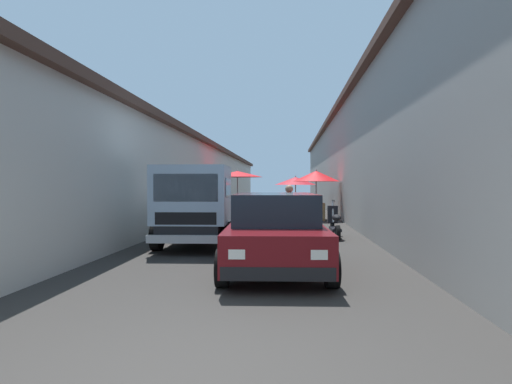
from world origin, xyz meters
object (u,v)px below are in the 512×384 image
object	(u,v)px
fruit_stall_far_right	(237,180)
parked_scooter	(335,223)
fruit_stall_near_right	(296,184)
vendor_by_crates	(289,210)
delivery_truck	(198,207)
plastic_stool	(253,217)
fruit_stall_far_left	(316,183)
hatchback_car	(275,231)

from	to	relation	value
fruit_stall_far_right	parked_scooter	world-z (taller)	fruit_stall_far_right
fruit_stall_near_right	parked_scooter	size ratio (longest dim) A/B	1.37
parked_scooter	vendor_by_crates	bearing A→B (deg)	132.08
delivery_truck	vendor_by_crates	size ratio (longest dim) A/B	3.09
fruit_stall_far_right	plastic_stool	xyz separation A→B (m)	(-4.65, -1.23, -1.53)
fruit_stall_far_left	fruit_stall_far_right	distance (m)	4.33
plastic_stool	fruit_stall_near_right	bearing A→B (deg)	-15.38
fruit_stall_far_left	delivery_truck	bearing A→B (deg)	155.99
fruit_stall_far_left	fruit_stall_far_right	world-z (taller)	fruit_stall_far_right
vendor_by_crates	parked_scooter	bearing A→B (deg)	-47.92
hatchback_car	plastic_stool	size ratio (longest dim) A/B	9.17
delivery_truck	parked_scooter	size ratio (longest dim) A/B	2.95
fruit_stall_far_left	plastic_stool	world-z (taller)	fruit_stall_far_left
fruit_stall_near_right	parked_scooter	distance (m)	10.05
fruit_stall_near_right	hatchback_car	size ratio (longest dim) A/B	0.58
fruit_stall_far_right	hatchback_car	distance (m)	12.93
fruit_stall_far_right	fruit_stall_far_left	bearing A→B (deg)	-115.32
delivery_truck	plastic_stool	bearing A→B (deg)	-10.13
fruit_stall_far_left	plastic_stool	distance (m)	4.12
plastic_stool	fruit_stall_far_left	bearing A→B (deg)	-43.83
delivery_truck	vendor_by_crates	xyz separation A→B (m)	(0.81, -2.40, -0.11)
hatchback_car	vendor_by_crates	world-z (taller)	vendor_by_crates
fruit_stall_near_right	delivery_truck	world-z (taller)	fruit_stall_near_right
fruit_stall_near_right	hatchback_car	bearing A→B (deg)	177.42
plastic_stool	delivery_truck	bearing A→B (deg)	169.87
fruit_stall_far_left	hatchback_car	distance (m)	10.96
fruit_stall_far_left	parked_scooter	world-z (taller)	fruit_stall_far_left
hatchback_car	vendor_by_crates	bearing A→B (deg)	-4.53
hatchback_car	delivery_truck	distance (m)	3.39
fruit_stall_near_right	parked_scooter	world-z (taller)	fruit_stall_near_right
plastic_stool	fruit_stall_far_right	bearing A→B (deg)	14.81
hatchback_car	fruit_stall_near_right	bearing A→B (deg)	-2.58
fruit_stall_far_right	fruit_stall_near_right	bearing A→B (deg)	-57.19
parked_scooter	plastic_stool	distance (m)	4.36
fruit_stall_far_left	fruit_stall_near_right	bearing A→B (deg)	12.77
fruit_stall_near_right	fruit_stall_far_right	world-z (taller)	fruit_stall_far_right
fruit_stall_near_right	delivery_truck	xyz separation A→B (m)	(-12.01, 2.78, -0.62)
parked_scooter	fruit_stall_far_right	bearing A→B (deg)	27.03
vendor_by_crates	plastic_stool	distance (m)	4.84
fruit_stall_far_right	hatchback_car	xyz separation A→B (m)	(-12.66, -2.39, -1.12)
vendor_by_crates	plastic_stool	world-z (taller)	vendor_by_crates
fruit_stall_far_left	parked_scooter	xyz separation A→B (m)	(-6.11, -0.15, -1.26)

